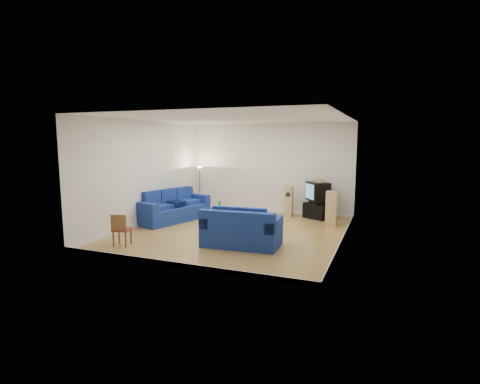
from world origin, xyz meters
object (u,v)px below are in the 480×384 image
at_px(sofa_three_seat, 171,210).
at_px(tv_stand, 317,211).
at_px(sofa_loveseat, 241,232).
at_px(coffee_table, 226,213).
at_px(television, 318,191).

bearing_deg(sofa_three_seat, tv_stand, 131.35).
height_order(sofa_loveseat, coffee_table, sofa_loveseat).
height_order(coffee_table, television, television).
bearing_deg(coffee_table, tv_stand, 41.53).
distance_m(sofa_loveseat, television, 4.20).
height_order(coffee_table, tv_stand, tv_stand).
bearing_deg(sofa_three_seat, sofa_loveseat, 75.10).
bearing_deg(sofa_three_seat, television, 131.42).
bearing_deg(television, sofa_loveseat, -51.40).
height_order(tv_stand, television, television).
distance_m(sofa_loveseat, coffee_table, 2.25).
bearing_deg(sofa_loveseat, tv_stand, 70.40).
relative_size(sofa_three_seat, television, 2.77).
bearing_deg(sofa_three_seat, coffee_table, 104.96).
distance_m(sofa_loveseat, tv_stand, 4.15).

